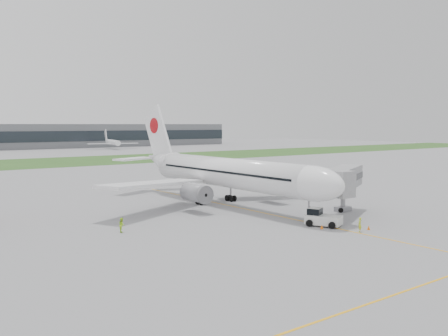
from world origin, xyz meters
TOP-DOWN VIEW (x-y plane):
  - ground at (0.00, 0.00)m, footprint 600.00×600.00m
  - apron_markings at (0.00, -5.00)m, footprint 70.00×70.00m
  - grass_strip at (0.00, 120.00)m, footprint 600.00×50.00m
  - airliner at (0.00, 4.87)m, footprint 48.13×53.95m
  - pushback_tug at (-0.25, -17.56)m, footprint 4.57×5.32m
  - jet_bridge at (7.66, -14.46)m, footprint 15.07×10.93m
  - safety_cone_left at (-1.81, -19.07)m, footprint 0.41×0.41m
  - safety_cone_right at (2.67, -23.16)m, footprint 0.42×0.42m
  - ground_crew_near at (0.62, -23.28)m, footprint 0.81×0.79m
  - ground_crew_far at (-23.75, -5.00)m, footprint 0.98×1.10m
  - distant_aircraft_right at (67.43, 197.07)m, footprint 32.65×30.14m

SIDE VIEW (x-z plane):
  - ground at x=0.00m, z-range 0.00..0.00m
  - apron_markings at x=0.00m, z-range -0.02..0.02m
  - distant_aircraft_right at x=67.43m, z-range -5.35..5.35m
  - grass_strip at x=0.00m, z-range 0.00..0.02m
  - safety_cone_left at x=-1.81m, z-range 0.00..0.57m
  - safety_cone_right at x=2.67m, z-range 0.00..0.58m
  - ground_crew_near at x=0.62m, z-range 0.00..1.88m
  - ground_crew_far at x=-23.75m, z-range 0.00..1.88m
  - pushback_tug at x=-0.25m, z-range -0.09..2.29m
  - jet_bridge at x=7.66m, z-range 1.78..9.18m
  - airliner at x=0.00m, z-range -3.28..14.60m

